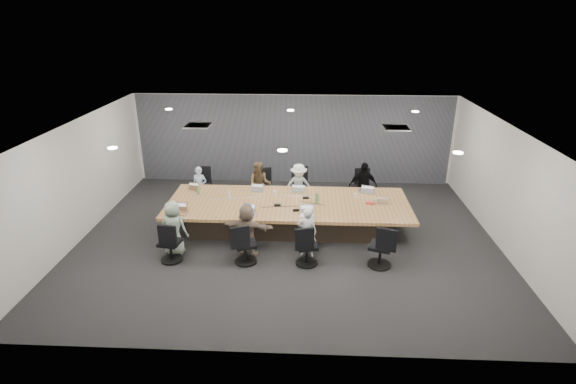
{
  "coord_description": "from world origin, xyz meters",
  "views": [
    {
      "loc": [
        0.48,
        -9.76,
        5.16
      ],
      "look_at": [
        0.0,
        0.4,
        1.05
      ],
      "focal_mm": 28.0,
      "sensor_mm": 36.0,
      "label": 1
    }
  ],
  "objects_px": {
    "person_0": "(200,187)",
    "person_4": "(174,228)",
    "laptop_1": "(258,189)",
    "laptop_2": "(298,190)",
    "laptop_4": "(180,213)",
    "laptop_6": "(307,216)",
    "person_6": "(307,233)",
    "bottle_clear": "(229,195)",
    "chair_4": "(170,246)",
    "bottle_green_right": "(317,199)",
    "chair_3": "(361,191)",
    "person_2": "(299,186)",
    "laptop_5": "(250,214)",
    "snack_packet": "(370,203)",
    "chair_2": "(299,189)",
    "chair_6": "(307,249)",
    "mug_brown": "(178,205)",
    "stapler": "(296,210)",
    "person_5": "(247,230)",
    "person_1": "(260,185)",
    "laptop_3": "(365,191)",
    "chair_5": "(246,247)",
    "person_3": "(363,186)",
    "canvas_bag": "(382,200)",
    "conference_table": "(288,214)",
    "chair_7": "(380,250)",
    "laptop_0": "(195,188)",
    "bottle_green_left": "(198,190)",
    "chair_1": "(261,190)",
    "chair_0": "(203,188)"
  },
  "relations": [
    {
      "from": "laptop_1",
      "to": "person_4",
      "type": "bearing_deg",
      "value": 59.24
    },
    {
      "from": "person_6",
      "to": "person_0",
      "type": "bearing_deg",
      "value": -38.59
    },
    {
      "from": "person_5",
      "to": "bottle_clear",
      "type": "bearing_deg",
      "value": -57.9
    },
    {
      "from": "laptop_0",
      "to": "chair_5",
      "type": "bearing_deg",
      "value": 137.21
    },
    {
      "from": "chair_3",
      "to": "person_6",
      "type": "bearing_deg",
      "value": 54.39
    },
    {
      "from": "chair_2",
      "to": "laptop_3",
      "type": "xyz_separation_m",
      "value": [
        1.77,
        -0.9,
        0.32
      ]
    },
    {
      "from": "laptop_1",
      "to": "laptop_6",
      "type": "distance_m",
      "value": 2.09
    },
    {
      "from": "chair_3",
      "to": "bottle_clear",
      "type": "bearing_deg",
      "value": 14.98
    },
    {
      "from": "chair_2",
      "to": "laptop_4",
      "type": "relative_size",
      "value": 2.43
    },
    {
      "from": "person_4",
      "to": "bottle_green_left",
      "type": "xyz_separation_m",
      "value": [
        0.16,
        1.76,
        0.22
      ]
    },
    {
      "from": "person_5",
      "to": "laptop_2",
      "type": "bearing_deg",
      "value": -108.11
    },
    {
      "from": "chair_4",
      "to": "chair_7",
      "type": "distance_m",
      "value": 4.58
    },
    {
      "from": "stapler",
      "to": "snack_packet",
      "type": "distance_m",
      "value": 1.89
    },
    {
      "from": "chair_3",
      "to": "mug_brown",
      "type": "xyz_separation_m",
      "value": [
        -4.65,
        -2.12,
        0.39
      ]
    },
    {
      "from": "chair_4",
      "to": "bottle_green_right",
      "type": "xyz_separation_m",
      "value": [
        3.22,
        1.62,
        0.5
      ]
    },
    {
      "from": "chair_3",
      "to": "person_2",
      "type": "relative_size",
      "value": 0.63
    },
    {
      "from": "person_4",
      "to": "mug_brown",
      "type": "xyz_separation_m",
      "value": [
        -0.14,
        0.93,
        0.16
      ]
    },
    {
      "from": "person_6",
      "to": "stapler",
      "type": "distance_m",
      "value": 0.86
    },
    {
      "from": "chair_0",
      "to": "chair_3",
      "type": "bearing_deg",
      "value": -178.82
    },
    {
      "from": "conference_table",
      "to": "person_3",
      "type": "xyz_separation_m",
      "value": [
        2.0,
        1.35,
        0.28
      ]
    },
    {
      "from": "bottle_green_right",
      "to": "stapler",
      "type": "xyz_separation_m",
      "value": [
        -0.49,
        -0.47,
        -0.11
      ]
    },
    {
      "from": "person_0",
      "to": "person_4",
      "type": "xyz_separation_m",
      "value": [
        0.04,
        -2.7,
        0.06
      ]
    },
    {
      "from": "laptop_4",
      "to": "laptop_6",
      "type": "relative_size",
      "value": 1.1
    },
    {
      "from": "laptop_3",
      "to": "canvas_bag",
      "type": "bearing_deg",
      "value": 128.16
    },
    {
      "from": "chair_1",
      "to": "person_3",
      "type": "height_order",
      "value": "person_3"
    },
    {
      "from": "person_0",
      "to": "bottle_clear",
      "type": "relative_size",
      "value": 5.27
    },
    {
      "from": "person_1",
      "to": "person_4",
      "type": "xyz_separation_m",
      "value": [
        -1.66,
        -2.7,
        -0.03
      ]
    },
    {
      "from": "chair_2",
      "to": "chair_6",
      "type": "height_order",
      "value": "chair_2"
    },
    {
      "from": "person_6",
      "to": "bottle_clear",
      "type": "height_order",
      "value": "person_6"
    },
    {
      "from": "person_3",
      "to": "conference_table",
      "type": "bearing_deg",
      "value": -153.6
    },
    {
      "from": "chair_1",
      "to": "bottle_green_left",
      "type": "xyz_separation_m",
      "value": [
        -1.5,
        -1.29,
        0.48
      ]
    },
    {
      "from": "laptop_5",
      "to": "snack_packet",
      "type": "relative_size",
      "value": 1.57
    },
    {
      "from": "laptop_3",
      "to": "laptop_4",
      "type": "height_order",
      "value": "same"
    },
    {
      "from": "chair_4",
      "to": "bottle_clear",
      "type": "xyz_separation_m",
      "value": [
        1.02,
        1.83,
        0.47
      ]
    },
    {
      "from": "chair_2",
      "to": "laptop_1",
      "type": "distance_m",
      "value": 1.44
    },
    {
      "from": "person_4",
      "to": "laptop_6",
      "type": "height_order",
      "value": "person_4"
    },
    {
      "from": "conference_table",
      "to": "person_6",
      "type": "bearing_deg",
      "value": -70.31
    },
    {
      "from": "mug_brown",
      "to": "stapler",
      "type": "bearing_deg",
      "value": -2.6
    },
    {
      "from": "person_1",
      "to": "person_5",
      "type": "relative_size",
      "value": 1.07
    },
    {
      "from": "chair_6",
      "to": "chair_7",
      "type": "height_order",
      "value": "chair_7"
    },
    {
      "from": "chair_2",
      "to": "person_4",
      "type": "height_order",
      "value": "person_4"
    },
    {
      "from": "person_2",
      "to": "person_6",
      "type": "bearing_deg",
      "value": -98.29
    },
    {
      "from": "person_5",
      "to": "chair_6",
      "type": "bearing_deg",
      "value": 173.82
    },
    {
      "from": "laptop_1",
      "to": "laptop_2",
      "type": "bearing_deg",
      "value": -173.1
    },
    {
      "from": "chair_5",
      "to": "person_3",
      "type": "distance_m",
      "value": 4.18
    },
    {
      "from": "laptop_2",
      "to": "bottle_green_right",
      "type": "xyz_separation_m",
      "value": [
        0.48,
        -0.88,
        0.13
      ]
    },
    {
      "from": "person_0",
      "to": "person_4",
      "type": "bearing_deg",
      "value": -83.62
    },
    {
      "from": "laptop_1",
      "to": "person_3",
      "type": "xyz_separation_m",
      "value": [
        2.85,
        0.55,
        -0.07
      ]
    },
    {
      "from": "chair_3",
      "to": "laptop_3",
      "type": "xyz_separation_m",
      "value": [
        0.0,
        -0.9,
        0.35
      ]
    },
    {
      "from": "person_1",
      "to": "bottle_clear",
      "type": "xyz_separation_m",
      "value": [
        -0.64,
        -1.22,
        0.19
      ]
    }
  ]
}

